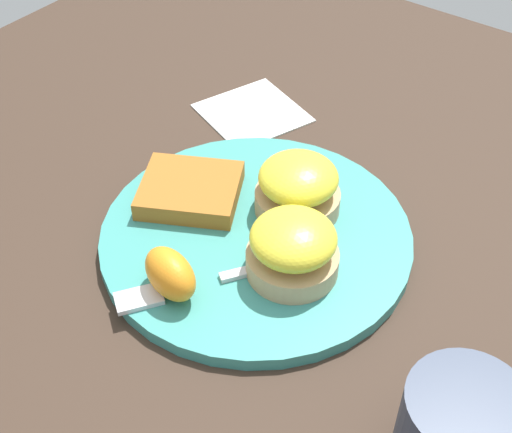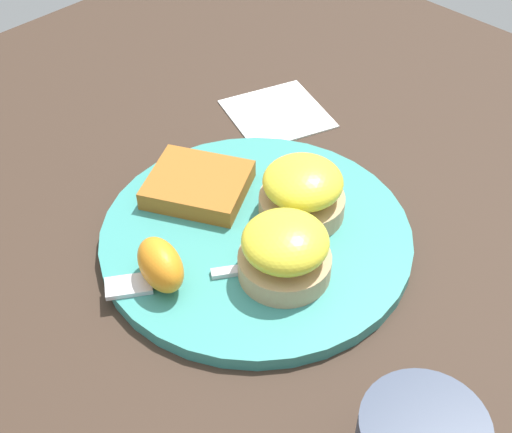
% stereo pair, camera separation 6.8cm
% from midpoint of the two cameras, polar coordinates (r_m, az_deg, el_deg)
% --- Properties ---
extents(ground_plane, '(1.10, 1.10, 0.00)m').
position_cam_midpoint_polar(ground_plane, '(0.70, 2.76, -2.16)').
color(ground_plane, '#38281E').
extents(plate, '(0.30, 0.30, 0.01)m').
position_cam_midpoint_polar(plate, '(0.70, 2.78, -1.75)').
color(plate, teal).
rests_on(plate, ground_plane).
extents(sandwich_benedict_left, '(0.08, 0.08, 0.06)m').
position_cam_midpoint_polar(sandwich_benedict_left, '(0.63, 5.39, -2.93)').
color(sandwich_benedict_left, tan).
rests_on(sandwich_benedict_left, plate).
extents(sandwich_benedict_right, '(0.08, 0.08, 0.06)m').
position_cam_midpoint_polar(sandwich_benedict_right, '(0.69, 6.52, 1.88)').
color(sandwich_benedict_right, tan).
rests_on(sandwich_benedict_right, plate).
extents(hashbrown_patty, '(0.13, 0.12, 0.02)m').
position_cam_midpoint_polar(hashbrown_patty, '(0.73, -1.91, 2.51)').
color(hashbrown_patty, '#9E5E22').
rests_on(hashbrown_patty, plate).
extents(orange_wedge, '(0.07, 0.05, 0.04)m').
position_cam_midpoint_polar(orange_wedge, '(0.63, -4.63, -4.02)').
color(orange_wedge, orange).
rests_on(orange_wedge, plate).
extents(fork, '(0.13, 0.18, 0.00)m').
position_cam_midpoint_polar(fork, '(0.65, -1.35, -4.89)').
color(fork, silver).
rests_on(fork, plate).
extents(napkin, '(0.14, 0.14, 0.00)m').
position_cam_midpoint_polar(napkin, '(0.87, 3.96, 8.17)').
color(napkin, white).
rests_on(napkin, ground_plane).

